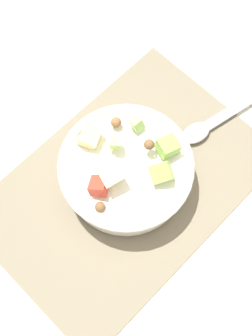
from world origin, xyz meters
The scene contains 4 objects.
ground_plane centered at (0.00, 0.00, 0.00)m, with size 2.40×2.40×0.00m, color silver.
placemat centered at (0.00, 0.00, 0.00)m, with size 0.48×0.33×0.01m, color #756B56.
salad_bowl centered at (-0.01, -0.01, 0.05)m, with size 0.22×0.22×0.11m.
serving_spoon centered at (-0.20, 0.03, 0.01)m, with size 0.21×0.07×0.01m.
Camera 1 is at (0.19, 0.19, 0.79)m, focal length 51.19 mm.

